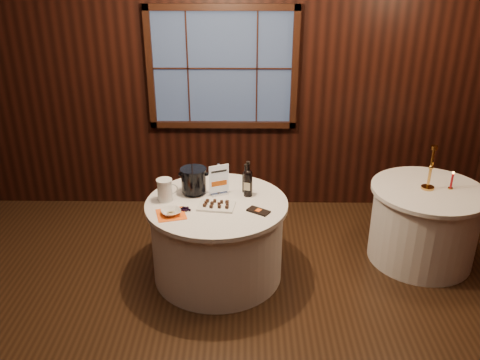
{
  "coord_description": "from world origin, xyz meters",
  "views": [
    {
      "loc": [
        0.26,
        -3.04,
        2.85
      ],
      "look_at": [
        0.21,
        0.9,
        1.04
      ],
      "focal_mm": 38.0,
      "sensor_mm": 36.0,
      "label": 1
    }
  ],
  "objects_px": {
    "cracker_bowl": "(171,212)",
    "red_candle": "(452,182)",
    "port_bottle_left": "(246,180)",
    "port_bottle_right": "(248,181)",
    "main_table": "(217,239)",
    "chocolate_box": "(258,211)",
    "brass_candlestick": "(430,174)",
    "sign_stand": "(219,184)",
    "chocolate_plate": "(216,205)",
    "ice_bucket": "(194,181)",
    "grape_bunch": "(185,209)",
    "glass_pitcher": "(165,190)",
    "side_table": "(424,224)"
  },
  "relations": [
    {
      "from": "main_table",
      "to": "cracker_bowl",
      "type": "relative_size",
      "value": 7.7
    },
    {
      "from": "sign_stand",
      "to": "brass_candlestick",
      "type": "height_order",
      "value": "brass_candlestick"
    },
    {
      "from": "side_table",
      "to": "grape_bunch",
      "type": "bearing_deg",
      "value": -168.52
    },
    {
      "from": "sign_stand",
      "to": "ice_bucket",
      "type": "bearing_deg",
      "value": 152.97
    },
    {
      "from": "port_bottle_right",
      "to": "chocolate_plate",
      "type": "relative_size",
      "value": 0.98
    },
    {
      "from": "side_table",
      "to": "glass_pitcher",
      "type": "relative_size",
      "value": 5.27
    },
    {
      "from": "chocolate_box",
      "to": "sign_stand",
      "type": "bearing_deg",
      "value": 170.23
    },
    {
      "from": "side_table",
      "to": "red_candle",
      "type": "relative_size",
      "value": 6.09
    },
    {
      "from": "port_bottle_right",
      "to": "brass_candlestick",
      "type": "relative_size",
      "value": 0.78
    },
    {
      "from": "port_bottle_right",
      "to": "chocolate_box",
      "type": "relative_size",
      "value": 1.74
    },
    {
      "from": "chocolate_box",
      "to": "red_candle",
      "type": "xyz_separation_m",
      "value": [
        1.82,
        0.48,
        0.06
      ]
    },
    {
      "from": "chocolate_plate",
      "to": "brass_candlestick",
      "type": "distance_m",
      "value": 2.02
    },
    {
      "from": "ice_bucket",
      "to": "side_table",
      "type": "bearing_deg",
      "value": 3.23
    },
    {
      "from": "chocolate_plate",
      "to": "grape_bunch",
      "type": "height_order",
      "value": "chocolate_plate"
    },
    {
      "from": "port_bottle_right",
      "to": "brass_candlestick",
      "type": "xyz_separation_m",
      "value": [
        1.7,
        0.17,
        0.01
      ]
    },
    {
      "from": "side_table",
      "to": "chocolate_plate",
      "type": "xyz_separation_m",
      "value": [
        -2.0,
        -0.4,
        0.4
      ]
    },
    {
      "from": "cracker_bowl",
      "to": "red_candle",
      "type": "bearing_deg",
      "value": 11.83
    },
    {
      "from": "sign_stand",
      "to": "grape_bunch",
      "type": "relative_size",
      "value": 2.05
    },
    {
      "from": "main_table",
      "to": "red_candle",
      "type": "bearing_deg",
      "value": 7.82
    },
    {
      "from": "sign_stand",
      "to": "grape_bunch",
      "type": "xyz_separation_m",
      "value": [
        -0.27,
        -0.32,
        -0.09
      ]
    },
    {
      "from": "chocolate_plate",
      "to": "grape_bunch",
      "type": "xyz_separation_m",
      "value": [
        -0.26,
        -0.06,
        -0.0
      ]
    },
    {
      "from": "port_bottle_right",
      "to": "ice_bucket",
      "type": "height_order",
      "value": "port_bottle_right"
    },
    {
      "from": "main_table",
      "to": "glass_pitcher",
      "type": "xyz_separation_m",
      "value": [
        -0.46,
        0.03,
        0.49
      ]
    },
    {
      "from": "side_table",
      "to": "port_bottle_right",
      "type": "relative_size",
      "value": 3.21
    },
    {
      "from": "sign_stand",
      "to": "port_bottle_left",
      "type": "distance_m",
      "value": 0.26
    },
    {
      "from": "main_table",
      "to": "red_candle",
      "type": "xyz_separation_m",
      "value": [
        2.19,
        0.3,
        0.45
      ]
    },
    {
      "from": "brass_candlestick",
      "to": "grape_bunch",
      "type": "bearing_deg",
      "value": -168.36
    },
    {
      "from": "port_bottle_left",
      "to": "port_bottle_right",
      "type": "height_order",
      "value": "port_bottle_right"
    },
    {
      "from": "main_table",
      "to": "ice_bucket",
      "type": "height_order",
      "value": "ice_bucket"
    },
    {
      "from": "glass_pitcher",
      "to": "cracker_bowl",
      "type": "relative_size",
      "value": 1.23
    },
    {
      "from": "main_table",
      "to": "grape_bunch",
      "type": "relative_size",
      "value": 8.59
    },
    {
      "from": "main_table",
      "to": "chocolate_box",
      "type": "distance_m",
      "value": 0.57
    },
    {
      "from": "main_table",
      "to": "brass_candlestick",
      "type": "height_order",
      "value": "brass_candlestick"
    },
    {
      "from": "port_bottle_right",
      "to": "red_candle",
      "type": "distance_m",
      "value": 1.92
    },
    {
      "from": "ice_bucket",
      "to": "chocolate_plate",
      "type": "xyz_separation_m",
      "value": [
        0.22,
        -0.27,
        -0.11
      ]
    },
    {
      "from": "main_table",
      "to": "brass_candlestick",
      "type": "xyz_separation_m",
      "value": [
        1.98,
        0.3,
        0.54
      ]
    },
    {
      "from": "chocolate_box",
      "to": "cracker_bowl",
      "type": "bearing_deg",
      "value": -142.2
    },
    {
      "from": "red_candle",
      "to": "sign_stand",
      "type": "bearing_deg",
      "value": -176.22
    },
    {
      "from": "chocolate_box",
      "to": "glass_pitcher",
      "type": "distance_m",
      "value": 0.86
    },
    {
      "from": "cracker_bowl",
      "to": "brass_candlestick",
      "type": "bearing_deg",
      "value": 12.9
    },
    {
      "from": "main_table",
      "to": "chocolate_box",
      "type": "bearing_deg",
      "value": -25.86
    },
    {
      "from": "grape_bunch",
      "to": "brass_candlestick",
      "type": "xyz_separation_m",
      "value": [
        2.24,
        0.46,
        0.14
      ]
    },
    {
      "from": "ice_bucket",
      "to": "grape_bunch",
      "type": "xyz_separation_m",
      "value": [
        -0.04,
        -0.33,
        -0.11
      ]
    },
    {
      "from": "ice_bucket",
      "to": "brass_candlestick",
      "type": "bearing_deg",
      "value": 3.32
    },
    {
      "from": "main_table",
      "to": "chocolate_box",
      "type": "xyz_separation_m",
      "value": [
        0.37,
        -0.18,
        0.39
      ]
    },
    {
      "from": "sign_stand",
      "to": "grape_bunch",
      "type": "bearing_deg",
      "value": -153.43
    },
    {
      "from": "chocolate_box",
      "to": "brass_candlestick",
      "type": "relative_size",
      "value": 0.45
    },
    {
      "from": "side_table",
      "to": "chocolate_box",
      "type": "xyz_separation_m",
      "value": [
        -1.63,
        -0.48,
        0.39
      ]
    },
    {
      "from": "port_bottle_left",
      "to": "port_bottle_right",
      "type": "relative_size",
      "value": 0.82
    },
    {
      "from": "port_bottle_left",
      "to": "brass_candlestick",
      "type": "xyz_separation_m",
      "value": [
        1.72,
        0.09,
        0.04
      ]
    }
  ]
}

